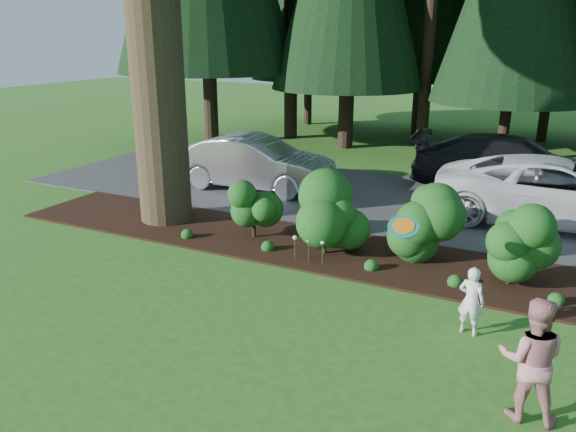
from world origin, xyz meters
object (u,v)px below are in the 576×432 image
object	(u,v)px
car_white_suv	(557,191)
frisbee	(403,227)
child	(471,301)
adult	(531,359)
car_silver_wagon	(255,163)
car_dark_suv	(511,165)

from	to	relation	value
car_white_suv	frisbee	size ratio (longest dim) A/B	11.21
child	adult	bearing A→B (deg)	129.11
car_silver_wagon	child	distance (m)	9.20
car_dark_suv	child	world-z (taller)	car_dark_suv
car_silver_wagon	car_white_suv	bearing A→B (deg)	-89.51
car_silver_wagon	car_white_suv	size ratio (longest dim) A/B	0.84
child	adult	world-z (taller)	adult
child	car_silver_wagon	bearing A→B (deg)	-28.50
car_silver_wagon	car_white_suv	world-z (taller)	car_white_suv
child	adult	distance (m)	2.00
adult	car_dark_suv	bearing A→B (deg)	-88.87
adult	frisbee	xyz separation A→B (m)	(-2.02, 1.63, 0.83)
car_silver_wagon	car_dark_suv	world-z (taller)	car_dark_suv
car_white_suv	car_dark_suv	size ratio (longest dim) A/B	1.01
car_dark_suv	frisbee	distance (m)	8.97
frisbee	car_white_suv	bearing A→B (deg)	72.45
car_silver_wagon	adult	xyz separation A→B (m)	(8.03, -7.61, -0.02)
car_white_suv	adult	distance (m)	8.08
car_silver_wagon	adult	distance (m)	11.06
car_silver_wagon	frisbee	size ratio (longest dim) A/B	9.38
car_dark_suv	frisbee	bearing A→B (deg)	170.57
car_white_suv	child	size ratio (longest dim) A/B	5.14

